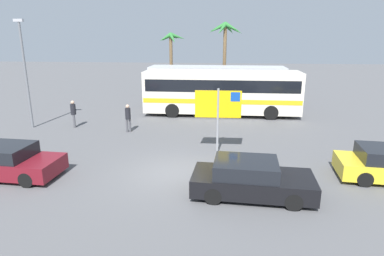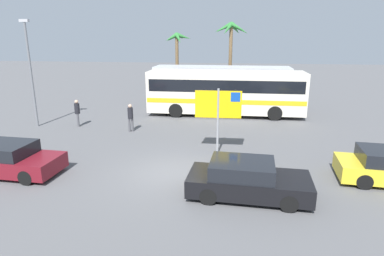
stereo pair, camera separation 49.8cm
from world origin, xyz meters
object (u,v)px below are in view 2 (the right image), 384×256
bus_rear_coach (221,84)px  car_maroon (11,159)px  pedestrian_near_sign (130,115)px  ferry_sign (219,107)px  pedestrian_crossing_lot (77,111)px  car_black (247,180)px  bus_front_coach (225,91)px

bus_rear_coach → car_maroon: size_ratio=2.72×
car_maroon → bus_rear_coach: bearing=66.1°
car_maroon → pedestrian_near_sign: 7.44m
ferry_sign → car_maroon: (-8.41, -3.62, -1.69)m
pedestrian_crossing_lot → pedestrian_near_sign: bearing=-39.2°
ferry_sign → car_maroon: size_ratio=0.79×
car_maroon → car_black: (9.65, -0.76, 0.00)m
ferry_sign → pedestrian_near_sign: ferry_sign is taller
bus_front_coach → car_black: 12.82m
car_black → pedestrian_crossing_lot: 13.27m
bus_front_coach → car_maroon: bus_front_coach is taller
car_black → bus_front_coach: bearing=98.8°
car_black → pedestrian_crossing_lot: pedestrian_crossing_lot is taller
car_maroon → pedestrian_near_sign: bearing=69.6°
bus_front_coach → pedestrian_crossing_lot: bearing=-154.2°
car_black → pedestrian_near_sign: size_ratio=2.61×
bus_front_coach → pedestrian_crossing_lot: size_ratio=6.45×
bus_rear_coach → pedestrian_crossing_lot: 11.97m
ferry_sign → pedestrian_near_sign: size_ratio=1.90×
bus_rear_coach → bus_front_coach: bearing=-83.1°
ferry_sign → pedestrian_crossing_lot: size_ratio=1.87×
car_black → pedestrian_near_sign: 10.09m
pedestrian_crossing_lot → bus_front_coach: bearing=-2.7°
bus_front_coach → car_black: bus_front_coach is taller
car_maroon → pedestrian_crossing_lot: 7.56m
ferry_sign → pedestrian_near_sign: 6.44m
bus_rear_coach → car_black: size_ratio=2.52×
ferry_sign → car_maroon: ferry_sign is taller
car_maroon → car_black: 9.68m
bus_rear_coach → ferry_sign: size_ratio=3.46×
bus_rear_coach → ferry_sign: 12.06m
ferry_sign → pedestrian_near_sign: bearing=148.4°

